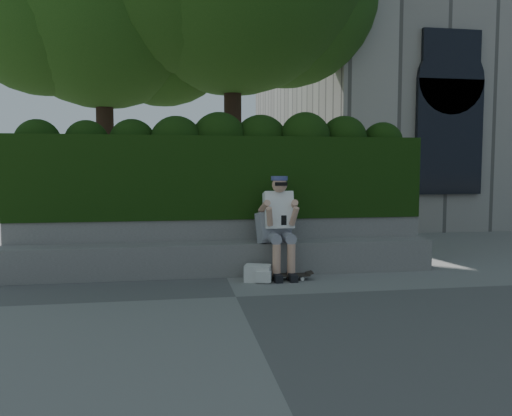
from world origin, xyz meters
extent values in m
plane|color=slate|center=(0.00, 0.00, 0.00)|extent=(80.00, 80.00, 0.00)
cube|color=gray|center=(0.00, 1.25, 0.23)|extent=(6.00, 0.45, 0.45)
cube|color=gray|center=(0.00, 1.73, 0.38)|extent=(6.00, 0.50, 0.75)
cube|color=black|center=(0.00, 1.95, 1.35)|extent=(6.00, 1.00, 1.20)
cylinder|color=black|center=(0.51, 4.65, 1.70)|extent=(0.36, 0.36, 3.39)
cylinder|color=black|center=(-2.07, 4.97, 1.45)|extent=(0.35, 0.35, 2.90)
cube|color=gray|center=(0.74, 1.20, 0.56)|extent=(0.36, 0.26, 0.22)
cube|color=white|center=(0.74, 1.13, 0.90)|extent=(0.40, 0.32, 0.55)
sphere|color=tan|center=(0.74, 1.06, 1.26)|extent=(0.21, 0.21, 0.21)
cylinder|color=#474E82|center=(0.74, 1.08, 1.35)|extent=(0.23, 0.23, 0.06)
cube|color=black|center=(0.74, 0.78, 0.80)|extent=(0.07, 0.02, 0.13)
cylinder|color=tan|center=(0.64, 0.76, 0.24)|extent=(0.11, 0.11, 0.47)
cylinder|color=tan|center=(0.84, 0.76, 0.24)|extent=(0.11, 0.11, 0.47)
cube|color=black|center=(0.64, 0.70, 0.05)|extent=(0.10, 0.26, 0.10)
cube|color=black|center=(0.84, 0.70, 0.05)|extent=(0.10, 0.26, 0.10)
cube|color=black|center=(0.73, 0.77, 0.07)|extent=(0.73, 0.24, 0.02)
cylinder|color=silver|center=(0.47, 0.72, 0.03)|extent=(0.05, 0.03, 0.05)
cylinder|color=silver|center=(0.48, 0.87, 0.03)|extent=(0.05, 0.03, 0.05)
cylinder|color=silver|center=(0.97, 0.68, 0.03)|extent=(0.05, 0.03, 0.05)
cylinder|color=silver|center=(0.98, 0.83, 0.03)|extent=(0.05, 0.03, 0.05)
cube|color=#BABBC0|center=(0.59, 1.15, 0.66)|extent=(0.32, 0.24, 0.42)
cube|color=silver|center=(0.38, 0.74, 0.11)|extent=(0.39, 0.33, 0.22)
camera|label=1|loc=(-0.68, -5.64, 1.48)|focal=35.00mm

